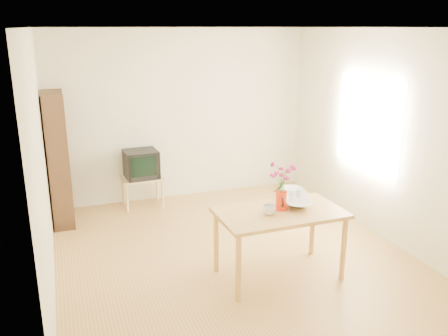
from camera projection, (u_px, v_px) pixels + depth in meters
name	position (u px, v px, depth m)	size (l,w,h in m)	color
room	(235.00, 149.00, 5.27)	(4.50, 4.50, 4.50)	#AB7E3C
table	(280.00, 219.00, 5.00)	(1.33, 0.77, 0.75)	#C28A42
tv_stand	(142.00, 182.00, 7.07)	(0.60, 0.45, 0.46)	#D8B979
bookshelf	(58.00, 164.00, 6.37)	(0.28, 0.70, 1.80)	#311E10
pitcher	(281.00, 201.00, 4.99)	(0.14, 0.21, 0.21)	red
flowers	(282.00, 177.00, 4.92)	(0.23, 0.23, 0.33)	#C52E7D
mug	(269.00, 210.00, 4.86)	(0.14, 0.14, 0.11)	white
bowl	(295.00, 183.00, 5.20)	(0.46, 0.46, 0.43)	white
teacup_a	(292.00, 187.00, 5.20)	(0.07, 0.07, 0.07)	white
teacup_b	(298.00, 185.00, 5.24)	(0.07, 0.07, 0.06)	white
television	(141.00, 163.00, 7.00)	(0.49, 0.46, 0.41)	black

